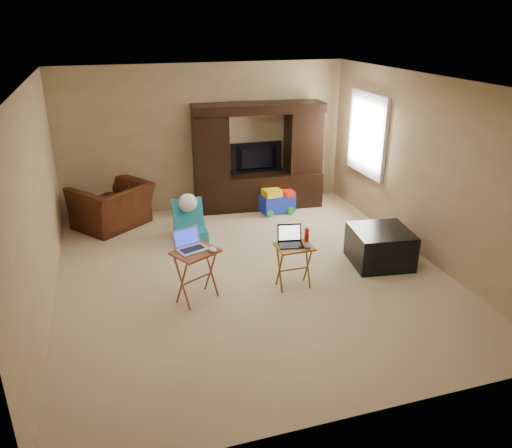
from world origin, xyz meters
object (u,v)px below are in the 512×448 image
object	(u,v)px
tray_table_left	(197,276)
mouse_left	(213,249)
plush_toy	(187,221)
laptop_left	(192,241)
mouse_right	(308,247)
laptop_right	(291,237)
television	(258,158)
water_bottle	(307,235)
recliner	(113,206)
tray_table_right	(294,267)
ottoman	(380,247)
push_toy	(277,200)
entertainment_center	(258,157)
child_rocker	(190,221)

from	to	relation	value
tray_table_left	mouse_left	size ratio (longest dim) A/B	4.92
plush_toy	laptop_left	bearing A→B (deg)	-97.65
mouse_right	laptop_right	bearing A→B (deg)	140.88
television	water_bottle	size ratio (longest dim) A/B	5.32
tray_table_left	laptop_right	xyz separation A→B (m)	(1.18, -0.03, 0.37)
recliner	tray_table_left	bearing A→B (deg)	70.29
tray_table_right	water_bottle	size ratio (longest dim) A/B	3.25
ottoman	push_toy	bearing A→B (deg)	107.31
tray_table_right	push_toy	bearing A→B (deg)	74.78
mouse_left	entertainment_center	bearing A→B (deg)	63.32
push_toy	laptop_right	distance (m)	2.67
water_bottle	mouse_right	bearing A→B (deg)	-107.47
push_toy	television	bearing A→B (deg)	111.67
television	recliner	world-z (taller)	television
push_toy	laptop_left	world-z (taller)	laptop_left
entertainment_center	plush_toy	distance (m)	1.81
push_toy	tray_table_right	world-z (taller)	tray_table_right
push_toy	laptop_left	xyz separation A→B (m)	(-1.94, -2.46, 0.55)
child_rocker	laptop_left	xyz separation A→B (m)	(-0.27, -1.74, 0.46)
plush_toy	mouse_left	bearing A→B (deg)	-91.33
child_rocker	ottoman	size ratio (longest dim) A/B	0.80
plush_toy	tray_table_left	xyz separation A→B (m)	(-0.24, -2.03, 0.12)
television	tray_table_left	distance (m)	3.39
tray_table_right	laptop_left	size ratio (longest dim) A/B	1.68
recliner	tray_table_right	xyz separation A→B (m)	(2.09, -2.74, -0.07)
television	plush_toy	bearing A→B (deg)	32.78
tray_table_right	laptop_right	size ratio (longest dim) A/B	1.91
laptop_left	water_bottle	bearing A→B (deg)	-19.68
television	water_bottle	world-z (taller)	television
tray_table_left	laptop_left	size ratio (longest dim) A/B	1.91
push_toy	water_bottle	bearing A→B (deg)	-109.29
child_rocker	mouse_right	distance (m)	2.26
laptop_left	mouse_right	xyz separation A→B (m)	(1.38, -0.20, -0.17)
recliner	push_toy	world-z (taller)	recliner
laptop_left	tray_table_right	bearing A→B (deg)	-23.36
entertainment_center	water_bottle	world-z (taller)	entertainment_center
ottoman	tray_table_right	size ratio (longest dim) A/B	1.35
television	recliner	distance (m)	2.60
recliner	ottoman	bearing A→B (deg)	107.12
laptop_right	mouse_right	bearing A→B (deg)	-28.42
entertainment_center	mouse_left	world-z (taller)	entertainment_center
television	ottoman	size ratio (longest dim) A/B	1.21
plush_toy	laptop_right	xyz separation A→B (m)	(0.95, -2.07, 0.49)
recliner	child_rocker	bearing A→B (deg)	103.02
push_toy	child_rocker	bearing A→B (deg)	-164.81
entertainment_center	child_rocker	bearing A→B (deg)	-136.92
entertainment_center	mouse_right	world-z (taller)	entertainment_center
water_bottle	recliner	bearing A→B (deg)	130.67
tray_table_left	water_bottle	distance (m)	1.46
laptop_left	water_bottle	world-z (taller)	laptop_left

